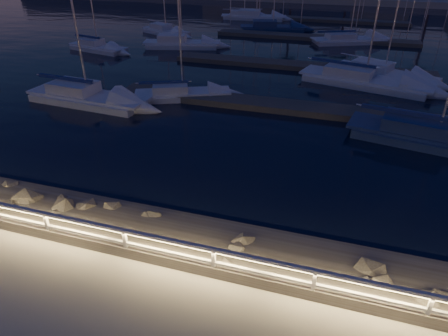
{
  "coord_description": "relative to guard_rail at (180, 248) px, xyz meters",
  "views": [
    {
      "loc": [
        4.01,
        -8.57,
        8.98
      ],
      "look_at": [
        0.08,
        4.0,
        1.46
      ],
      "focal_mm": 32.0,
      "sensor_mm": 36.0,
      "label": 1
    }
  ],
  "objects": [
    {
      "name": "sailboat_j",
      "position": [
        -5.54,
        41.42,
        -0.93
      ],
      "size": [
        8.15,
        4.14,
        13.38
      ],
      "rotation": [
        0.0,
        0.0,
        0.25
      ],
      "color": "navy",
      "rests_on": "ground"
    },
    {
      "name": "sailboat_b",
      "position": [
        -12.57,
        13.27,
        -0.9
      ],
      "size": [
        8.78,
        3.25,
        14.66
      ],
      "rotation": [
        0.0,
        0.0,
        -0.08
      ],
      "color": "silver",
      "rests_on": "ground"
    },
    {
      "name": "sailboat_n",
      "position": [
        -9.3,
        48.64,
        -0.93
      ],
      "size": [
        8.14,
        2.99,
        13.59
      ],
      "rotation": [
        0.0,
        0.0,
        0.07
      ],
      "color": "silver",
      "rests_on": "ground"
    },
    {
      "name": "sailboat_a",
      "position": [
        -20.11,
        26.28,
        -0.96
      ],
      "size": [
        6.75,
        3.3,
        11.15
      ],
      "rotation": [
        0.0,
        0.0,
        -0.22
      ],
      "color": "silver",
      "rests_on": "ground"
    },
    {
      "name": "sailboat_l",
      "position": [
        3.61,
        37.23,
        -0.97
      ],
      "size": [
        8.26,
        5.42,
        13.67
      ],
      "rotation": [
        0.0,
        0.0,
        0.43
      ],
      "color": "silver",
      "rests_on": "ground"
    },
    {
      "name": "sailboat_e",
      "position": [
        -12.75,
        30.06,
        -0.91
      ],
      "size": [
        8.03,
        4.18,
        13.26
      ],
      "rotation": [
        0.0,
        0.0,
        0.26
      ],
      "color": "silver",
      "rests_on": "ground"
    },
    {
      "name": "sailboat_f",
      "position": [
        -6.77,
        15.93,
        -0.98
      ],
      "size": [
        6.72,
        4.3,
        11.17
      ],
      "rotation": [
        0.0,
        0.0,
        0.41
      ],
      "color": "silver",
      "rests_on": "ground"
    },
    {
      "name": "sailboat_c",
      "position": [
        8.95,
        13.4,
        -0.91
      ],
      "size": [
        9.49,
        4.38,
        15.55
      ],
      "rotation": [
        0.0,
        0.0,
        -0.19
      ],
      "color": "navy",
      "rests_on": "ground"
    },
    {
      "name": "riprap",
      "position": [
        -2.65,
        1.5,
        -0.99
      ],
      "size": [
        38.32,
        2.66,
        1.35
      ],
      "color": "#6A645B",
      "rests_on": "ground"
    },
    {
      "name": "sailboat_m",
      "position": [
        -11.02,
        48.74,
        -0.96
      ],
      "size": [
        6.61,
        3.26,
        10.92
      ],
      "rotation": [
        0.0,
        0.0,
        0.23
      ],
      "color": "silver",
      "rests_on": "ground"
    },
    {
      "name": "sailboat_g",
      "position": [
        6.72,
        25.29,
        -0.94
      ],
      "size": [
        8.29,
        5.36,
        13.74
      ],
      "rotation": [
        0.0,
        0.0,
        -0.42
      ],
      "color": "silver",
      "rests_on": "ground"
    },
    {
      "name": "floating_docks",
      "position": [
        0.07,
        32.5,
        -1.17
      ],
      "size": [
        22.0,
        36.0,
        0.4
      ],
      "color": "#514B43",
      "rests_on": "ground"
    },
    {
      "name": "sailboat_h",
      "position": [
        5.21,
        22.83,
        -0.91
      ],
      "size": [
        10.04,
        5.11,
        16.36
      ],
      "rotation": [
        0.0,
        0.0,
        -0.25
      ],
      "color": "silver",
      "rests_on": "ground"
    },
    {
      "name": "harbor_water",
      "position": [
        0.07,
        31.22,
        -1.74
      ],
      "size": [
        400.0,
        440.0,
        0.6
      ],
      "color": "black",
      "rests_on": "ground"
    },
    {
      "name": "guard_rail",
      "position": [
        0.0,
        0.0,
        0.0
      ],
      "size": [
        44.11,
        0.12,
        1.06
      ],
      "color": "silver",
      "rests_on": "ground"
    },
    {
      "name": "sailboat_i",
      "position": [
        -17.05,
        35.75,
        -0.95
      ],
      "size": [
        6.79,
        4.36,
        11.35
      ],
      "rotation": [
        0.0,
        0.0,
        -0.42
      ],
      "color": "silver",
      "rests_on": "ground"
    },
    {
      "name": "ground",
      "position": [
        0.07,
        0.0,
        -0.77
      ],
      "size": [
        400.0,
        400.0,
        0.0
      ],
      "primitive_type": "plane",
      "color": "gray",
      "rests_on": "ground"
    }
  ]
}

